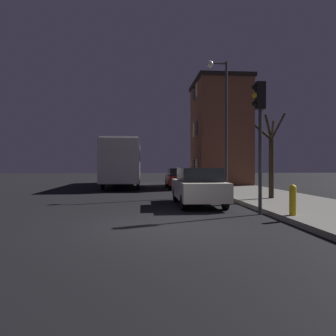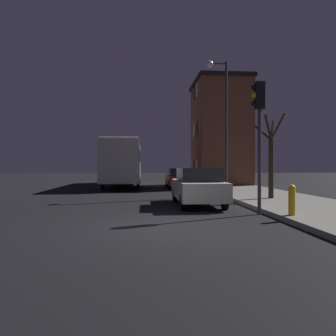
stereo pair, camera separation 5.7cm
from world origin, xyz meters
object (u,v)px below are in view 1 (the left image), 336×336
object	(u,v)px
traffic_light	(259,120)
fire_hydrant	(293,199)
car_near_lane	(198,186)
bus	(123,160)
bare_tree	(271,158)
car_mid_lane	(180,178)
streetlamp	(222,109)

from	to	relation	value
traffic_light	fire_hydrant	world-z (taller)	traffic_light
car_near_lane	fire_hydrant	bearing A→B (deg)	-60.44
bus	car_near_lane	xyz separation A→B (m)	(3.71, -12.77, -1.26)
car_near_lane	bare_tree	bearing A→B (deg)	17.71
bare_tree	car_mid_lane	distance (m)	9.09
car_near_lane	car_mid_lane	xyz separation A→B (m)	(0.41, 9.59, -0.03)
car_near_lane	car_mid_lane	world-z (taller)	car_near_lane
traffic_light	car_near_lane	xyz separation A→B (m)	(-1.59, 2.62, -2.35)
bus	traffic_light	bearing A→B (deg)	-70.98
streetlamp	car_near_lane	distance (m)	5.84
bare_tree	car_mid_lane	xyz separation A→B (m)	(-3.09, 8.47, -1.20)
bare_tree	car_near_lane	distance (m)	3.86
traffic_light	bus	distance (m)	16.31
car_mid_lane	streetlamp	bearing A→B (deg)	-74.66
bus	car_mid_lane	distance (m)	5.37
traffic_light	car_near_lane	distance (m)	3.86
traffic_light	car_mid_lane	xyz separation A→B (m)	(-1.18, 12.20, -2.39)
car_mid_lane	fire_hydrant	distance (m)	13.52
bus	car_near_lane	distance (m)	13.35
bare_tree	fire_hydrant	size ratio (longest dim) A/B	4.17
streetlamp	traffic_light	distance (m)	6.73
bare_tree	traffic_light	bearing A→B (deg)	-117.06
fire_hydrant	bare_tree	bearing A→B (deg)	74.91
bare_tree	fire_hydrant	xyz separation A→B (m)	(-1.33, -4.94, -1.33)
streetlamp	car_mid_lane	world-z (taller)	streetlamp
car_mid_lane	car_near_lane	bearing A→B (deg)	-92.45
traffic_light	bare_tree	size ratio (longest dim) A/B	1.16
bare_tree	car_mid_lane	world-z (taller)	bare_tree
traffic_light	bare_tree	distance (m)	4.36
bare_tree	bus	bearing A→B (deg)	121.76
car_mid_lane	bare_tree	bearing A→B (deg)	-69.96
streetlamp	traffic_light	size ratio (longest dim) A/B	1.60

